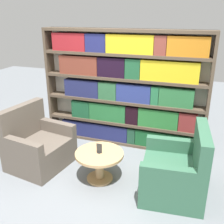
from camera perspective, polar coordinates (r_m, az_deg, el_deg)
The scene contains 6 objects.
ground_plane at distance 3.92m, azimuth -4.22°, elevation -15.62°, with size 14.00×14.00×0.00m, color slate.
bookshelf at distance 4.67m, azimuth 2.91°, elevation 4.83°, with size 2.94×0.30×2.08m.
armchair_left at distance 4.38m, azimuth -15.86°, elevation -7.24°, with size 0.92×1.00×0.97m.
armchair_right at distance 3.70m, azimuth 13.82°, elevation -12.64°, with size 0.89×0.97×0.97m.
coffee_table at distance 3.86m, azimuth -2.74°, elevation -10.47°, with size 0.70×0.70×0.45m.
table_sign at distance 3.77m, azimuth -2.79°, elevation -8.05°, with size 0.08×0.06×0.14m.
Camera 1 is at (1.30, -2.87, 2.33)m, focal length 42.00 mm.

